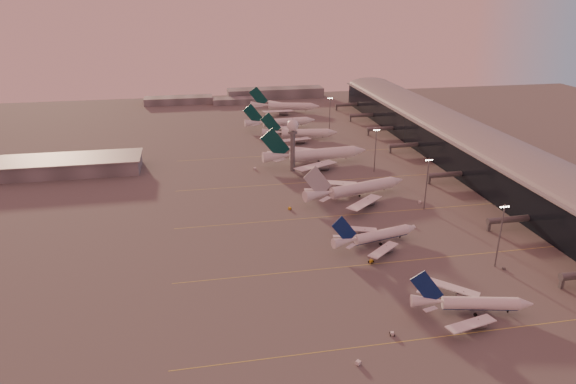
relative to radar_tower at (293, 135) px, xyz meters
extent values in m
plane|color=#605D5D|center=(-5.00, -120.00, -20.95)|extent=(700.00, 700.00, 0.00)
cube|color=#DBD34D|center=(25.00, -155.00, -20.94)|extent=(180.00, 0.25, 0.02)
cube|color=#DBD34D|center=(25.00, -110.00, -20.94)|extent=(180.00, 0.25, 0.02)
cube|color=#DBD34D|center=(25.00, -65.00, -20.94)|extent=(180.00, 0.25, 0.02)
cube|color=#DBD34D|center=(25.00, -20.00, -20.94)|extent=(180.00, 0.25, 0.02)
cube|color=#DBD34D|center=(25.00, 30.00, -20.94)|extent=(180.00, 0.25, 0.02)
cube|color=black|center=(103.00, -10.00, -11.95)|extent=(36.00, 360.00, 18.00)
cylinder|color=gray|center=(103.00, -10.00, -2.95)|extent=(10.08, 360.00, 10.08)
cube|color=gray|center=(103.00, -10.00, -2.75)|extent=(40.00, 362.00, 0.80)
cube|color=slate|center=(67.00, -138.00, -18.75)|extent=(1.20, 1.20, 4.40)
cylinder|color=slate|center=(77.00, -92.00, -16.45)|extent=(22.00, 2.80, 2.80)
cube|color=slate|center=(67.00, -92.00, -18.75)|extent=(1.20, 1.20, 4.40)
cylinder|color=slate|center=(77.00, -34.00, -16.45)|extent=(22.00, 2.80, 2.80)
cube|color=slate|center=(67.00, -34.00, -18.75)|extent=(1.20, 1.20, 4.40)
cylinder|color=slate|center=(77.00, 22.00, -16.45)|extent=(22.00, 2.80, 2.80)
cube|color=slate|center=(67.00, 22.00, -18.75)|extent=(1.20, 1.20, 4.40)
cylinder|color=slate|center=(77.00, 64.00, -16.45)|extent=(22.00, 2.80, 2.80)
cube|color=slate|center=(67.00, 64.00, -18.75)|extent=(1.20, 1.20, 4.40)
cylinder|color=slate|center=(77.00, 106.00, -16.45)|extent=(22.00, 2.80, 2.80)
cube|color=slate|center=(67.00, 106.00, -18.75)|extent=(1.20, 1.20, 4.40)
cylinder|color=slate|center=(77.00, 146.00, -16.45)|extent=(22.00, 2.80, 2.80)
cube|color=slate|center=(67.00, 146.00, -18.75)|extent=(1.20, 1.20, 4.40)
cube|color=slate|center=(-125.00, 20.00, -16.95)|extent=(80.00, 25.00, 8.00)
cube|color=gray|center=(-125.00, 20.00, -12.75)|extent=(82.00, 27.00, 0.60)
cylinder|color=slate|center=(0.00, 0.00, -9.95)|extent=(2.60, 2.60, 22.00)
cylinder|color=slate|center=(0.00, 0.00, 1.55)|extent=(5.20, 5.20, 1.20)
sphere|color=white|center=(0.00, 0.00, 5.45)|extent=(6.40, 6.40, 6.40)
cylinder|color=slate|center=(0.00, 0.00, 9.15)|extent=(0.16, 0.16, 2.00)
cylinder|color=slate|center=(53.00, -120.00, -8.45)|extent=(0.56, 0.56, 25.00)
cube|color=slate|center=(53.00, -120.00, 3.55)|extent=(3.60, 0.25, 0.25)
sphere|color=#FFEABF|center=(51.50, -120.00, 3.15)|extent=(0.56, 0.56, 0.56)
sphere|color=#FFEABF|center=(52.50, -120.00, 3.15)|extent=(0.56, 0.56, 0.56)
sphere|color=#FFEABF|center=(53.50, -120.00, 3.15)|extent=(0.56, 0.56, 0.56)
sphere|color=#FFEABF|center=(54.50, -120.00, 3.15)|extent=(0.56, 0.56, 0.56)
cylinder|color=slate|center=(50.00, -65.00, -8.45)|extent=(0.56, 0.56, 25.00)
cube|color=slate|center=(50.00, -65.00, 3.55)|extent=(3.60, 0.25, 0.25)
sphere|color=#FFEABF|center=(48.50, -65.00, 3.15)|extent=(0.56, 0.56, 0.56)
sphere|color=#FFEABF|center=(49.50, -65.00, 3.15)|extent=(0.56, 0.56, 0.56)
sphere|color=#FFEABF|center=(50.50, -65.00, 3.15)|extent=(0.56, 0.56, 0.56)
sphere|color=#FFEABF|center=(51.50, -65.00, 3.15)|extent=(0.56, 0.56, 0.56)
cylinder|color=slate|center=(45.00, -10.00, -8.45)|extent=(0.56, 0.56, 25.00)
cube|color=slate|center=(45.00, -10.00, 3.55)|extent=(3.60, 0.25, 0.25)
sphere|color=#FFEABF|center=(43.50, -10.00, 3.15)|extent=(0.56, 0.56, 0.56)
sphere|color=#FFEABF|center=(44.50, -10.00, 3.15)|extent=(0.56, 0.56, 0.56)
sphere|color=#FFEABF|center=(45.50, -10.00, 3.15)|extent=(0.56, 0.56, 0.56)
sphere|color=#FFEABF|center=(46.50, -10.00, 3.15)|extent=(0.56, 0.56, 0.56)
cylinder|color=slate|center=(43.00, 80.00, -8.45)|extent=(0.56, 0.56, 25.00)
cube|color=slate|center=(43.00, 80.00, 3.55)|extent=(3.60, 0.25, 0.25)
sphere|color=#FFEABF|center=(41.50, 80.00, 3.15)|extent=(0.56, 0.56, 0.56)
sphere|color=#FFEABF|center=(42.50, 80.00, 3.15)|extent=(0.56, 0.56, 0.56)
sphere|color=#FFEABF|center=(43.50, 80.00, 3.15)|extent=(0.56, 0.56, 0.56)
sphere|color=#FFEABF|center=(44.50, 80.00, 3.15)|extent=(0.56, 0.56, 0.56)
cube|color=slate|center=(-65.00, 200.00, -17.95)|extent=(60.00, 18.00, 6.00)
cube|color=slate|center=(25.00, 210.00, -16.45)|extent=(90.00, 20.00, 9.00)
cube|color=slate|center=(-15.00, 190.00, -18.45)|extent=(40.00, 15.00, 5.00)
cylinder|color=white|center=(31.41, -146.33, -17.66)|extent=(24.02, 9.02, 4.04)
cylinder|color=navy|center=(31.41, -146.33, -18.56)|extent=(23.31, 7.82, 2.91)
cone|color=white|center=(45.22, -149.37, -17.66)|extent=(5.35, 4.93, 4.04)
cone|color=white|center=(14.97, -142.73, -17.15)|extent=(10.58, 6.07, 4.04)
cube|color=white|center=(23.59, -154.78, -18.36)|extent=(17.59, 8.44, 1.27)
cylinder|color=slate|center=(26.92, -153.11, -20.21)|extent=(5.04, 3.55, 2.62)
cube|color=slate|center=(26.92, -153.11, -19.07)|extent=(0.37, 0.33, 1.61)
cube|color=white|center=(27.85, -135.39, -18.36)|extent=(15.64, 14.14, 1.27)
cylinder|color=slate|center=(30.17, -138.30, -20.21)|extent=(5.04, 3.55, 2.62)
cube|color=slate|center=(30.17, -138.30, -19.07)|extent=(0.37, 0.33, 1.61)
cube|color=navy|center=(14.49, -142.62, -12.16)|extent=(10.90, 2.74, 12.03)
cube|color=white|center=(14.02, -147.21, -17.05)|extent=(4.86, 2.75, 0.27)
cube|color=white|center=(15.99, -138.25, -17.05)|extent=(4.67, 4.20, 0.27)
cylinder|color=black|center=(40.20, -148.26, -20.42)|extent=(0.53, 0.53, 1.06)
cylinder|color=black|center=(30.04, -143.64, -20.37)|extent=(1.26, 0.77, 1.17)
cylinder|color=black|center=(29.04, -148.21, -20.37)|extent=(1.26, 0.77, 1.17)
cylinder|color=white|center=(17.94, -94.40, -17.59)|extent=(24.48, 9.60, 4.12)
cylinder|color=navy|center=(17.94, -94.40, -18.52)|extent=(23.74, 8.37, 2.96)
cone|color=white|center=(31.98, -91.06, -17.59)|extent=(5.51, 5.09, 4.12)
cone|color=white|center=(1.25, -98.37, -17.08)|extent=(10.82, 6.35, 4.12)
cube|color=white|center=(14.51, -105.63, -18.31)|extent=(15.80, 14.61, 1.29)
cylinder|color=slate|center=(16.82, -102.62, -20.19)|extent=(5.17, 3.69, 2.68)
cube|color=slate|center=(16.82, -102.62, -19.03)|extent=(0.38, 0.34, 1.65)
cube|color=white|center=(9.82, -85.92, -18.31)|extent=(17.95, 8.34, 1.29)
cylinder|color=slate|center=(13.24, -87.56, -20.19)|extent=(5.17, 3.69, 2.68)
cube|color=slate|center=(13.24, -87.56, -19.03)|extent=(0.38, 0.34, 1.65)
cube|color=navy|center=(0.75, -98.49, -11.98)|extent=(11.08, 2.98, 12.27)
cube|color=white|center=(2.36, -102.92, -16.97)|extent=(4.73, 4.33, 0.27)
cube|color=white|center=(0.20, -93.81, -16.97)|extent=(4.95, 2.74, 0.27)
cylinder|color=black|center=(26.88, -92.27, -20.41)|extent=(0.54, 0.54, 1.08)
cylinder|color=black|center=(15.49, -92.53, -20.35)|extent=(1.28, 0.80, 1.19)
cylinder|color=black|center=(16.60, -97.17, -20.35)|extent=(1.28, 0.80, 1.19)
cylinder|color=white|center=(26.32, -44.83, -17.15)|extent=(35.22, 14.59, 5.47)
cylinder|color=white|center=(26.32, -44.83, -18.38)|extent=(34.14, 12.93, 3.94)
cone|color=white|center=(46.47, -39.27, -17.15)|extent=(7.99, 7.08, 5.47)
cone|color=white|center=(2.35, -51.44, -16.47)|extent=(15.62, 9.18, 5.47)
cube|color=white|center=(21.95, -61.14, -18.11)|extent=(22.26, 21.51, 1.63)
cylinder|color=slate|center=(25.12, -56.70, -20.33)|extent=(7.48, 5.23, 3.56)
cube|color=slate|center=(25.12, -56.70, -19.07)|extent=(0.31, 0.28, 2.19)
cube|color=white|center=(14.20, -33.06, -18.11)|extent=(25.81, 11.16, 1.63)
cylinder|color=slate|center=(19.20, -35.25, -20.33)|extent=(7.48, 5.23, 3.56)
cube|color=slate|center=(19.20, -35.25, -19.07)|extent=(0.31, 0.28, 2.19)
cube|color=#B1B4B9|center=(1.64, -51.63, -10.00)|extent=(14.71, 4.33, 16.24)
cube|color=white|center=(3.87, -58.05, -16.33)|extent=(6.77, 6.39, 0.22)
cube|color=white|center=(0.27, -44.98, -16.33)|extent=(7.13, 3.74, 0.22)
cylinder|color=black|center=(39.15, -41.29, -20.51)|extent=(0.44, 0.44, 0.88)
cylinder|color=black|center=(23.08, -43.71, -20.46)|extent=(1.05, 0.68, 0.97)
cylinder|color=black|center=(24.11, -47.45, -20.46)|extent=(1.05, 0.68, 0.97)
cylinder|color=white|center=(20.08, 10.44, -16.47)|extent=(39.66, 9.68, 6.33)
cylinder|color=white|center=(20.08, 10.44, -17.90)|extent=(38.73, 7.85, 4.56)
cone|color=white|center=(43.43, 12.45, -16.47)|extent=(8.12, 6.96, 6.33)
cone|color=white|center=(-7.68, 8.04, -15.68)|extent=(16.95, 7.72, 6.33)
cube|color=white|center=(11.86, -6.85, -17.58)|extent=(27.52, 21.04, 1.87)
cylinder|color=slate|center=(16.31, -2.55, -20.18)|extent=(7.93, 4.75, 4.12)
cube|color=slate|center=(16.31, -2.55, -18.69)|extent=(0.35, 0.30, 2.53)
cube|color=white|center=(9.02, 26.06, -17.58)|extent=(28.82, 17.25, 1.87)
cylinder|color=slate|center=(14.15, 22.58, -20.18)|extent=(7.93, 4.75, 4.12)
cube|color=slate|center=(14.15, 22.58, -18.69)|extent=(0.35, 0.30, 2.53)
cube|color=#073837|center=(-8.50, 7.97, -8.12)|extent=(17.39, 1.88, 18.74)
cube|color=white|center=(-7.30, 0.45, -15.52)|extent=(7.98, 6.35, 0.27)
cube|color=white|center=(-8.61, 15.59, -15.52)|extent=(8.12, 5.39, 0.27)
cylinder|color=black|center=(34.95, 11.72, -20.40)|extent=(0.55, 0.55, 1.09)
cylinder|color=black|center=(16.72, 12.56, -20.35)|extent=(1.24, 0.65, 1.20)
cylinder|color=black|center=(17.13, 7.77, -20.35)|extent=(1.24, 0.65, 1.20)
cylinder|color=white|center=(21.00, 62.50, -17.31)|extent=(32.28, 9.38, 5.14)
cylinder|color=white|center=(21.00, 62.50, -18.47)|extent=(31.45, 7.87, 3.70)
cone|color=white|center=(39.85, 59.94, -17.31)|extent=(6.81, 5.92, 5.14)
cone|color=white|center=(-1.41, 65.55, -16.67)|extent=(13.94, 6.89, 5.14)
cube|color=white|center=(11.41, 50.27, -18.21)|extent=(23.57, 13.05, 1.52)
cylinder|color=slate|center=(15.71, 52.89, -20.33)|extent=(6.56, 4.14, 3.34)
cube|color=slate|center=(15.71, 52.89, -19.11)|extent=(0.29, 0.26, 2.06)
cube|color=white|center=(15.02, 76.84, -18.21)|extent=(21.92, 17.87, 1.52)
cylinder|color=slate|center=(18.46, 73.18, -20.33)|extent=(6.56, 4.14, 3.34)
cube|color=slate|center=(18.46, 73.18, -19.11)|extent=(0.29, 0.26, 2.06)
cube|color=#073837|center=(-2.08, 65.64, -10.53)|extent=(14.06, 2.21, 15.21)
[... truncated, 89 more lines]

